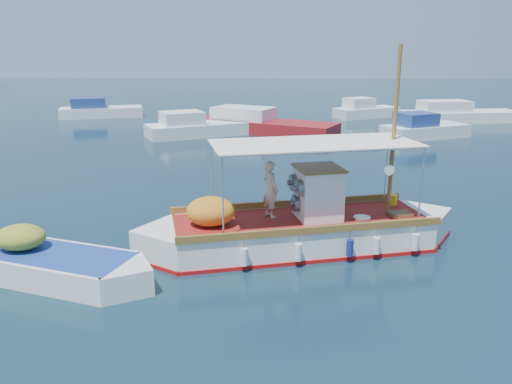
{
  "coord_description": "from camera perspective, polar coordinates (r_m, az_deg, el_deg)",
  "views": [
    {
      "loc": [
        -0.81,
        -13.34,
        5.49
      ],
      "look_at": [
        -1.28,
        0.0,
        1.61
      ],
      "focal_mm": 35.0,
      "sensor_mm": 36.0,
      "label": 1
    }
  ],
  "objects": [
    {
      "name": "ground",
      "position": [
        14.45,
        5.1,
        -6.18
      ],
      "size": [
        160.0,
        160.0,
        0.0
      ],
      "primitive_type": "plane",
      "color": "black",
      "rests_on": "ground"
    },
    {
      "name": "fishing_caique",
      "position": [
        14.22,
        4.92,
        -4.37
      ],
      "size": [
        9.16,
        4.14,
        5.76
      ],
      "rotation": [
        0.0,
        0.0,
        0.25
      ],
      "color": "white",
      "rests_on": "ground"
    },
    {
      "name": "dinghy",
      "position": [
        13.5,
        -22.88,
        -7.74
      ],
      "size": [
        5.72,
        2.9,
        1.46
      ],
      "rotation": [
        0.0,
        0.0,
        -0.3
      ],
      "color": "white",
      "rests_on": "ground"
    },
    {
      "name": "bg_boat_nw",
      "position": [
        32.45,
        -7.15,
        7.23
      ],
      "size": [
        6.7,
        4.99,
        1.8
      ],
      "rotation": [
        0.0,
        0.0,
        0.47
      ],
      "color": "silver",
      "rests_on": "ground"
    },
    {
      "name": "bg_boat_n",
      "position": [
        33.77,
        0.34,
        7.7
      ],
      "size": [
        10.16,
        6.84,
        1.8
      ],
      "rotation": [
        0.0,
        0.0,
        -0.45
      ],
      "color": "maroon",
      "rests_on": "ground"
    },
    {
      "name": "bg_boat_ne",
      "position": [
        33.32,
        18.54,
        6.75
      ],
      "size": [
        5.88,
        4.34,
        1.8
      ],
      "rotation": [
        0.0,
        0.0,
        0.44
      ],
      "color": "silver",
      "rests_on": "ground"
    },
    {
      "name": "bg_boat_e",
      "position": [
        41.55,
        21.95,
        8.15
      ],
      "size": [
        9.26,
        3.89,
        1.8
      ],
      "rotation": [
        0.0,
        0.0,
        0.15
      ],
      "color": "silver",
      "rests_on": "ground"
    },
    {
      "name": "bg_boat_far_w",
      "position": [
        43.05,
        -17.51,
        8.81
      ],
      "size": [
        6.81,
        4.07,
        1.8
      ],
      "rotation": [
        0.0,
        0.0,
        0.29
      ],
      "color": "silver",
      "rests_on": "ground"
    },
    {
      "name": "bg_boat_far_n",
      "position": [
        41.86,
        12.32,
        8.99
      ],
      "size": [
        5.61,
        4.22,
        1.8
      ],
      "rotation": [
        0.0,
        0.0,
        0.48
      ],
      "color": "silver",
      "rests_on": "ground"
    }
  ]
}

